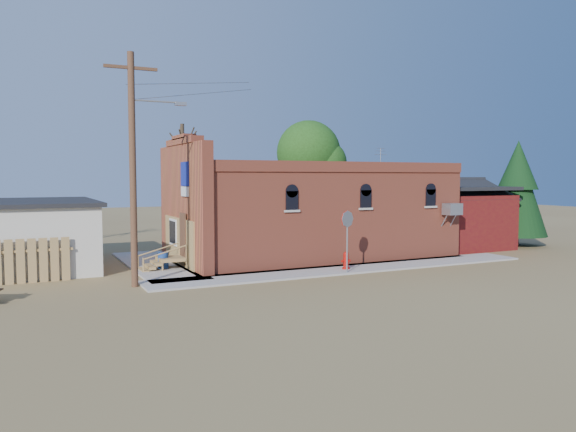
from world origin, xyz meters
name	(u,v)px	position (x,y,z in m)	size (l,w,h in m)	color
ground	(333,275)	(0.00, 0.00, 0.00)	(120.00, 120.00, 0.00)	brown
sidewalk_south	(351,269)	(1.50, 0.90, 0.04)	(19.00, 2.20, 0.08)	#9E9991
sidewalk_west	(156,265)	(-6.30, 6.00, 0.04)	(2.60, 10.00, 0.08)	#9E9991
brick_bar	(307,213)	(1.64, 5.49, 2.34)	(16.40, 7.97, 6.30)	#C2543B
red_shed	(450,210)	(11.50, 5.50, 2.27)	(5.40, 6.40, 4.30)	#560E12
wood_fence	(3,262)	(-12.80, 3.80, 0.90)	(5.20, 0.10, 1.80)	#A28449
utility_pole	(134,164)	(-8.14, 1.20, 4.77)	(3.12, 0.26, 9.00)	#4D301E
tree_bare_near	(182,149)	(-3.00, 13.00, 5.96)	(2.80, 2.80, 7.65)	#413625
tree_leafy	(309,153)	(6.00, 13.50, 5.93)	(4.40, 4.40, 8.15)	#413625
evergreen_tree	(518,186)	(15.50, 4.00, 3.71)	(3.60, 3.60, 6.50)	#413625
fire_hydrant	(346,260)	(1.16, 0.77, 0.47)	(0.44, 0.41, 0.79)	#A20E09
stop_sign	(347,225)	(0.73, 0.00, 2.17)	(0.71, 0.30, 2.72)	#94949A
trash_barrel	(163,260)	(-6.27, 4.62, 0.44)	(0.47, 0.47, 0.73)	navy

